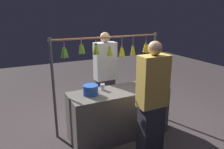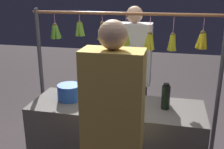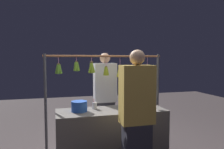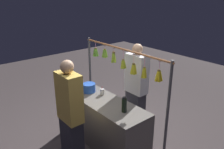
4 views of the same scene
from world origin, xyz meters
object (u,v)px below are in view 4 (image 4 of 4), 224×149
object	(u,v)px
vendor_person	(136,90)
customer_person	(71,118)
blue_bucket	(89,88)
water_bottle	(124,105)
drink_cup	(102,92)

from	to	relation	value
vendor_person	customer_person	world-z (taller)	customer_person
blue_bucket	vendor_person	size ratio (longest dim) A/B	0.14
water_bottle	drink_cup	distance (m)	0.72
blue_bucket	customer_person	size ratio (longest dim) A/B	0.14
water_bottle	drink_cup	bearing A→B (deg)	-9.66
water_bottle	customer_person	size ratio (longest dim) A/B	0.14
drink_cup	vendor_person	xyz separation A→B (m)	(-0.30, -0.55, -0.03)
water_bottle	vendor_person	size ratio (longest dim) A/B	0.14
drink_cup	customer_person	size ratio (longest dim) A/B	0.09
customer_person	drink_cup	bearing A→B (deg)	-66.97
blue_bucket	water_bottle	bearing A→B (deg)	179.51
water_bottle	blue_bucket	world-z (taller)	water_bottle
water_bottle	vendor_person	world-z (taller)	vendor_person
blue_bucket	drink_cup	size ratio (longest dim) A/B	1.48
water_bottle	customer_person	world-z (taller)	customer_person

